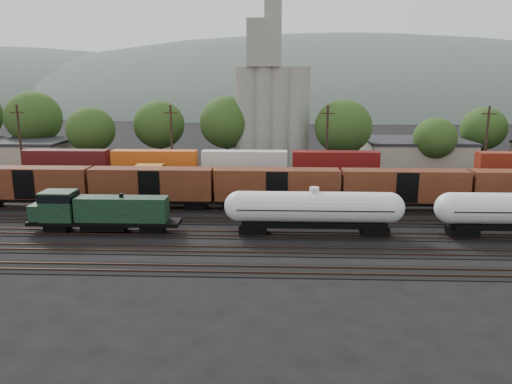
{
  "coord_description": "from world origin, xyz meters",
  "views": [
    {
      "loc": [
        4.24,
        -54.58,
        15.77
      ],
      "look_at": [
        1.94,
        2.0,
        3.0
      ],
      "focal_mm": 35.0,
      "sensor_mm": 36.0,
      "label": 1
    }
  ],
  "objects_px": {
    "green_locomotive": "(96,211)",
    "orange_locomotive": "(182,182)",
    "tank_car_a": "(314,209)",
    "grain_silo": "(271,106)"
  },
  "relations": [
    {
      "from": "green_locomotive",
      "to": "orange_locomotive",
      "type": "distance_m",
      "value": 16.27
    },
    {
      "from": "green_locomotive",
      "to": "tank_car_a",
      "type": "distance_m",
      "value": 22.66
    },
    {
      "from": "green_locomotive",
      "to": "orange_locomotive",
      "type": "xyz_separation_m",
      "value": [
        6.31,
        15.0,
        0.13
      ]
    },
    {
      "from": "tank_car_a",
      "to": "orange_locomotive",
      "type": "bearing_deg",
      "value": 137.46
    },
    {
      "from": "orange_locomotive",
      "to": "grain_silo",
      "type": "xyz_separation_m",
      "value": [
        11.48,
        26.0,
        8.73
      ]
    },
    {
      "from": "tank_car_a",
      "to": "grain_silo",
      "type": "xyz_separation_m",
      "value": [
        -4.87,
        41.0,
        8.4
      ]
    },
    {
      "from": "tank_car_a",
      "to": "grain_silo",
      "type": "distance_m",
      "value": 42.13
    },
    {
      "from": "green_locomotive",
      "to": "orange_locomotive",
      "type": "relative_size",
      "value": 0.89
    },
    {
      "from": "tank_car_a",
      "to": "orange_locomotive",
      "type": "height_order",
      "value": "tank_car_a"
    },
    {
      "from": "tank_car_a",
      "to": "green_locomotive",
      "type": "bearing_deg",
      "value": 180.0
    }
  ]
}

